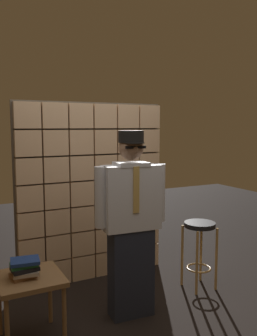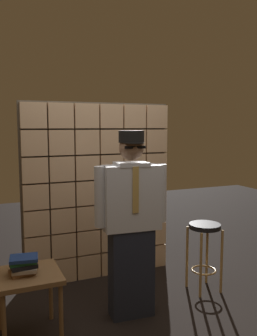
{
  "view_description": "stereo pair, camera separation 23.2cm",
  "coord_description": "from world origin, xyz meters",
  "px_view_note": "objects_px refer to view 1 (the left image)",
  "views": [
    {
      "loc": [
        -1.51,
        -2.52,
        1.79
      ],
      "look_at": [
        -0.05,
        0.32,
        1.42
      ],
      "focal_mm": 38.16,
      "sensor_mm": 36.0,
      "label": 1
    },
    {
      "loc": [
        -1.3,
        -2.62,
        1.79
      ],
      "look_at": [
        -0.05,
        0.32,
        1.42
      ],
      "focal_mm": 38.16,
      "sensor_mm": 36.0,
      "label": 2
    }
  ],
  "objects_px": {
    "standing_person": "(131,221)",
    "bar_stool": "(199,239)",
    "coffee_mug": "(20,269)",
    "book_stack": "(25,268)",
    "side_table": "(30,285)"
  },
  "relations": [
    {
      "from": "standing_person",
      "to": "bar_stool",
      "type": "height_order",
      "value": "standing_person"
    },
    {
      "from": "standing_person",
      "to": "bar_stool",
      "type": "distance_m",
      "value": 1.02
    },
    {
      "from": "bar_stool",
      "to": "coffee_mug",
      "type": "xyz_separation_m",
      "value": [
        -1.94,
        -0.09,
        0.06
      ]
    },
    {
      "from": "bar_stool",
      "to": "standing_person",
      "type": "bearing_deg",
      "value": -169.71
    },
    {
      "from": "book_stack",
      "to": "standing_person",
      "type": "bearing_deg",
      "value": 0.41
    },
    {
      "from": "standing_person",
      "to": "bar_stool",
      "type": "bearing_deg",
      "value": 15.01
    },
    {
      "from": "side_table",
      "to": "book_stack",
      "type": "height_order",
      "value": "book_stack"
    },
    {
      "from": "book_stack",
      "to": "coffee_mug",
      "type": "height_order",
      "value": "book_stack"
    },
    {
      "from": "standing_person",
      "to": "book_stack",
      "type": "distance_m",
      "value": 1.01
    },
    {
      "from": "side_table",
      "to": "coffee_mug",
      "type": "xyz_separation_m",
      "value": [
        -0.07,
        0.08,
        0.12
      ]
    },
    {
      "from": "standing_person",
      "to": "bar_stool",
      "type": "xyz_separation_m",
      "value": [
        0.94,
        0.17,
        -0.36
      ]
    },
    {
      "from": "bar_stool",
      "to": "side_table",
      "type": "bearing_deg",
      "value": -174.82
    },
    {
      "from": "standing_person",
      "to": "coffee_mug",
      "type": "bearing_deg",
      "value": -179.73
    },
    {
      "from": "bar_stool",
      "to": "coffee_mug",
      "type": "bearing_deg",
      "value": -177.28
    },
    {
      "from": "bar_stool",
      "to": "side_table",
      "type": "relative_size",
      "value": 1.31
    }
  ]
}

